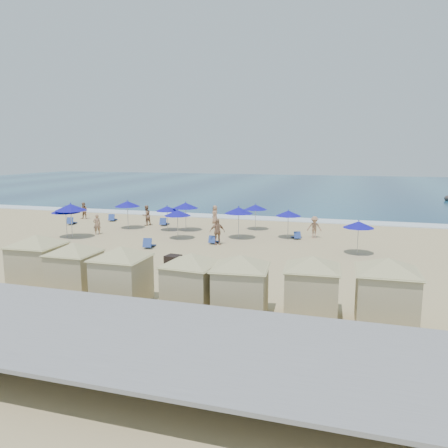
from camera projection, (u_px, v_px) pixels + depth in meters
The scene contains 34 objects.
ground at pixel (169, 251), 29.04m from camera, with size 160.00×160.00×0.00m, color tan.
ocean at pixel (290, 187), 80.94m from camera, with size 160.00×80.00×0.06m, color navy.
surf_line at pixel (232, 217), 43.66m from camera, with size 160.00×2.50×0.08m, color white.
seawall at pixel (20, 312), 16.19m from camera, with size 160.00×6.10×1.22m.
trash_bin at pixel (173, 262), 24.58m from camera, with size 0.77×0.77×0.77m, color black.
cabana_0 at pixel (37, 254), 20.96m from camera, with size 4.61×4.61×2.89m.
cabana_1 at pixel (74, 262), 20.06m from camera, with size 4.27×4.27×2.68m.
cabana_2 at pixel (122, 268), 18.77m from camera, with size 4.48×4.48×2.81m.
cabana_3 at pixel (191, 274), 17.97m from camera, with size 4.28×4.28×2.69m.
cabana_4 at pixel (241, 278), 17.27m from camera, with size 4.43×4.43×2.79m.
cabana_5 at pixel (312, 279), 17.24m from camera, with size 4.39×4.39×2.76m.
cabana_6 at pixel (387, 283), 16.29m from camera, with size 4.68×4.68×2.94m.
umbrella_0 at pixel (71, 207), 32.93m from camera, with size 2.39×2.39×2.72m.
umbrella_1 at pixel (127, 204), 37.02m from camera, with size 2.16×2.16×2.46m.
umbrella_2 at pixel (66, 210), 33.13m from camera, with size 2.19×2.19×2.49m.
umbrella_3 at pixel (167, 209), 36.08m from camera, with size 1.88×1.88×2.14m.
umbrella_4 at pixel (186, 205), 35.99m from camera, with size 2.15×2.15×2.45m.
umbrella_5 at pixel (177, 213), 32.60m from camera, with size 2.02×2.02×2.30m.
umbrella_6 at pixel (239, 210), 32.75m from camera, with size 2.19×2.19×2.49m.
umbrella_7 at pixel (255, 207), 36.48m from camera, with size 1.95×1.95×2.22m.
umbrella_8 at pixel (288, 213), 32.89m from camera, with size 1.94×1.94×2.21m.
umbrella_9 at pixel (359, 225), 27.71m from camera, with size 1.97×1.97×2.24m.
beach_chair_0 at pixel (71, 222), 39.42m from camera, with size 0.89×1.38×0.70m.
beach_chair_1 at pixel (112, 218), 41.32m from camera, with size 0.91×1.40×0.71m.
beach_chair_2 at pixel (164, 223), 38.91m from camera, with size 0.76×1.38×0.72m.
beach_chair_3 at pixel (149, 244), 29.89m from camera, with size 0.82×1.43×0.74m.
beach_chair_4 at pixel (214, 240), 31.31m from camera, with size 0.56×1.16×0.63m.
beach_chair_5 at pixel (296, 236), 32.94m from camera, with size 0.90×1.23×0.62m.
beachgoer_0 at pixel (97, 224), 34.67m from camera, with size 0.59×0.39×1.61m, color #A2775A.
beachgoer_1 at pixel (146, 215), 38.82m from camera, with size 0.87×0.68×1.80m, color #A2775A.
beachgoer_2 at pixel (217, 232), 30.84m from camera, with size 1.08×0.45×1.85m, color #A2775A.
beachgoer_3 at pixel (314, 227), 33.18m from camera, with size 1.08×0.62×1.67m, color #A2775A.
beachgoer_4 at pixel (215, 214), 39.79m from camera, with size 0.82×0.53×1.67m, color #A2775A.
beachgoer_5 at pixel (84, 211), 42.52m from camera, with size 0.79×0.61×1.62m, color #A2775A.
Camera 1 is at (11.71, -26.06, 6.57)m, focal length 35.00 mm.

